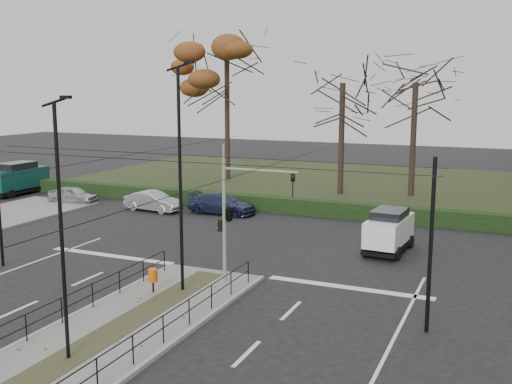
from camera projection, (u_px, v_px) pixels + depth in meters
The scene contains 18 objects.
ground at pixel (154, 310), 22.31m from camera, with size 140.00×140.00×0.00m, color black.
median_island at pixel (113, 333), 20.04m from camera, with size 4.40×15.00×0.14m, color slate.
park at pixel (295, 180), 53.57m from camera, with size 38.00×26.00×0.10m, color #232E17.
hedge at pixel (229, 200), 41.38m from camera, with size 38.00×1.00×1.00m, color black.
median_railing at pixel (110, 309), 19.79m from camera, with size 4.14×13.24×0.92m.
catenary at pixel (175, 212), 23.19m from camera, with size 20.00×34.00×6.00m.
traffic_light at pixel (231, 212), 24.55m from camera, with size 3.54×2.02×5.21m.
litter_bin at pixel (153, 276), 23.76m from camera, with size 0.38×0.38×0.96m.
streetlamp_median_near at pixel (62, 230), 17.35m from camera, with size 0.65×0.13×7.84m.
streetlamp_median_far at pixel (181, 177), 23.36m from camera, with size 0.76×0.15×9.05m.
parked_car_first at pixel (73, 195), 42.86m from camera, with size 1.45×3.61×1.23m, color #A5A7AC.
parked_car_second at pixel (153, 201), 40.21m from camera, with size 1.41×4.04×1.33m, color #A5A7AC.
parked_car_third at pixel (222, 204), 39.33m from camera, with size 1.87×4.60×1.34m, color #1E2647.
white_van at pixel (389, 230), 30.09m from camera, with size 2.07×4.05×2.18m.
green_van at pixel (18, 178), 46.44m from camera, with size 2.10×5.01×2.50m.
rust_tree at pixel (227, 60), 52.07m from camera, with size 9.68×9.68×13.80m.
bare_tree_center at pixel (415, 91), 44.19m from camera, with size 6.28×6.28×11.26m.
bare_tree_near at pixel (343, 91), 45.08m from camera, with size 6.47×6.47×11.24m.
Camera 1 is at (11.95, -17.94, 8.18)m, focal length 42.00 mm.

